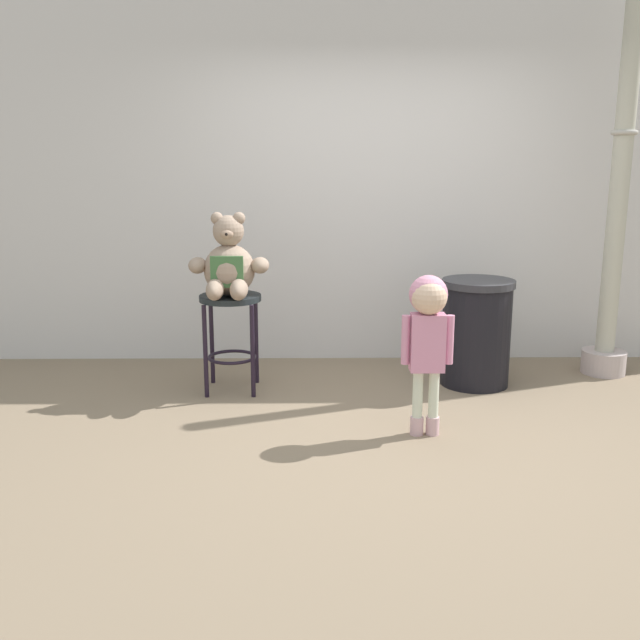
{
  "coord_description": "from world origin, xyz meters",
  "views": [
    {
      "loc": [
        -0.42,
        -4.07,
        1.66
      ],
      "look_at": [
        -0.37,
        0.59,
        0.6
      ],
      "focal_mm": 40.33,
      "sensor_mm": 36.0,
      "label": 1
    }
  ],
  "objects_px": {
    "child_walking": "(428,321)",
    "lamppost": "(617,208)",
    "teddy_bear": "(229,266)",
    "bar_stool_with_teddy": "(231,321)",
    "trash_bin": "(476,332)"
  },
  "relations": [
    {
      "from": "child_walking",
      "to": "lamppost",
      "type": "distance_m",
      "value": 2.1
    },
    {
      "from": "teddy_bear",
      "to": "bar_stool_with_teddy",
      "type": "bearing_deg",
      "value": 90.0
    },
    {
      "from": "lamppost",
      "to": "bar_stool_with_teddy",
      "type": "bearing_deg",
      "value": -172.47
    },
    {
      "from": "teddy_bear",
      "to": "trash_bin",
      "type": "distance_m",
      "value": 1.87
    },
    {
      "from": "bar_stool_with_teddy",
      "to": "child_walking",
      "type": "distance_m",
      "value": 1.55
    },
    {
      "from": "trash_bin",
      "to": "child_walking",
      "type": "bearing_deg",
      "value": -117.88
    },
    {
      "from": "trash_bin",
      "to": "lamppost",
      "type": "height_order",
      "value": "lamppost"
    },
    {
      "from": "child_walking",
      "to": "lamppost",
      "type": "xyz_separation_m",
      "value": [
        1.59,
        1.25,
        0.57
      ]
    },
    {
      "from": "bar_stool_with_teddy",
      "to": "lamppost",
      "type": "height_order",
      "value": "lamppost"
    },
    {
      "from": "bar_stool_with_teddy",
      "to": "lamppost",
      "type": "relative_size",
      "value": 0.22
    },
    {
      "from": "bar_stool_with_teddy",
      "to": "teddy_bear",
      "type": "bearing_deg",
      "value": -90.0
    },
    {
      "from": "lamppost",
      "to": "trash_bin",
      "type": "bearing_deg",
      "value": -166.27
    },
    {
      "from": "child_walking",
      "to": "trash_bin",
      "type": "xyz_separation_m",
      "value": [
        0.52,
        0.99,
        -0.32
      ]
    },
    {
      "from": "child_walking",
      "to": "trash_bin",
      "type": "distance_m",
      "value": 1.16
    },
    {
      "from": "teddy_bear",
      "to": "child_walking",
      "type": "xyz_separation_m",
      "value": [
        1.27,
        -0.84,
        -0.2
      ]
    }
  ]
}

